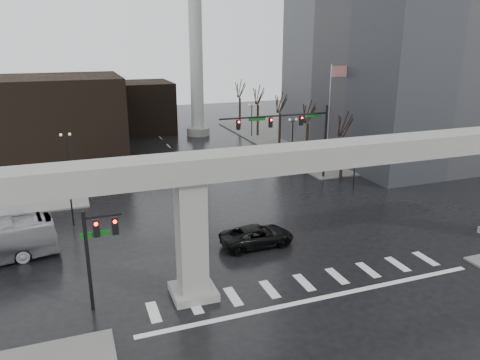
% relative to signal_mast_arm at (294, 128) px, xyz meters
% --- Properties ---
extents(ground, '(160.00, 160.00, 0.00)m').
position_rel_signal_mast_arm_xyz_m(ground, '(-8.99, -18.80, -5.83)').
color(ground, black).
rests_on(ground, ground).
extents(sidewalk_ne, '(28.00, 36.00, 0.15)m').
position_rel_signal_mast_arm_xyz_m(sidewalk_ne, '(17.01, 17.20, -5.75)').
color(sidewalk_ne, slate).
rests_on(sidewalk_ne, ground).
extents(elevated_guideway, '(48.00, 2.60, 8.70)m').
position_rel_signal_mast_arm_xyz_m(elevated_guideway, '(-7.73, -18.80, 1.05)').
color(elevated_guideway, gray).
rests_on(elevated_guideway, ground).
extents(building_far_left, '(16.00, 14.00, 10.00)m').
position_rel_signal_mast_arm_xyz_m(building_far_left, '(-22.99, 23.20, -0.83)').
color(building_far_left, black).
rests_on(building_far_left, ground).
extents(building_far_mid, '(10.00, 10.00, 8.00)m').
position_rel_signal_mast_arm_xyz_m(building_far_mid, '(-10.99, 33.20, -1.83)').
color(building_far_mid, black).
rests_on(building_far_mid, ground).
extents(smokestack, '(3.60, 3.60, 30.00)m').
position_rel_signal_mast_arm_xyz_m(smokestack, '(-2.99, 27.20, 7.52)').
color(smokestack, beige).
rests_on(smokestack, ground).
extents(signal_mast_arm, '(12.12, 0.43, 8.00)m').
position_rel_signal_mast_arm_xyz_m(signal_mast_arm, '(0.00, 0.00, 0.00)').
color(signal_mast_arm, black).
rests_on(signal_mast_arm, ground).
extents(signal_left_pole, '(2.30, 0.30, 6.00)m').
position_rel_signal_mast_arm_xyz_m(signal_left_pole, '(-21.24, -18.30, -1.76)').
color(signal_left_pole, black).
rests_on(signal_left_pole, ground).
extents(flagpole_assembly, '(2.06, 0.12, 12.00)m').
position_rel_signal_mast_arm_xyz_m(flagpole_assembly, '(6.30, 3.20, 1.70)').
color(flagpole_assembly, silver).
rests_on(flagpole_assembly, ground).
extents(lamp_right_0, '(1.22, 0.32, 5.11)m').
position_rel_signal_mast_arm_xyz_m(lamp_right_0, '(4.51, -4.80, -2.36)').
color(lamp_right_0, black).
rests_on(lamp_right_0, ground).
extents(lamp_right_1, '(1.22, 0.32, 5.11)m').
position_rel_signal_mast_arm_xyz_m(lamp_right_1, '(4.51, 9.20, -2.36)').
color(lamp_right_1, black).
rests_on(lamp_right_1, ground).
extents(lamp_right_2, '(1.22, 0.32, 5.11)m').
position_rel_signal_mast_arm_xyz_m(lamp_right_2, '(4.51, 23.20, -2.36)').
color(lamp_right_2, black).
rests_on(lamp_right_2, ground).
extents(lamp_left_0, '(1.22, 0.32, 5.11)m').
position_rel_signal_mast_arm_xyz_m(lamp_left_0, '(-22.49, -4.80, -2.36)').
color(lamp_left_0, black).
rests_on(lamp_left_0, ground).
extents(lamp_left_1, '(1.22, 0.32, 5.11)m').
position_rel_signal_mast_arm_xyz_m(lamp_left_1, '(-22.49, 9.20, -2.36)').
color(lamp_left_1, black).
rests_on(lamp_left_1, ground).
extents(lamp_left_2, '(1.22, 0.32, 5.11)m').
position_rel_signal_mast_arm_xyz_m(lamp_left_2, '(-22.49, 23.20, -2.36)').
color(lamp_left_2, black).
rests_on(lamp_left_2, ground).
extents(tree_right_0, '(1.09, 1.58, 7.50)m').
position_rel_signal_mast_arm_xyz_m(tree_right_0, '(5.54, -0.78, -3.04)').
color(tree_right_0, black).
rests_on(tree_right_0, ground).
extents(tree_right_1, '(1.09, 1.61, 7.67)m').
position_rel_signal_mast_arm_xyz_m(tree_right_1, '(5.54, 7.22, -2.98)').
color(tree_right_1, black).
rests_on(tree_right_1, ground).
extents(tree_right_2, '(1.10, 1.63, 7.85)m').
position_rel_signal_mast_arm_xyz_m(tree_right_2, '(5.54, 15.22, -2.91)').
color(tree_right_2, black).
rests_on(tree_right_2, ground).
extents(tree_right_3, '(1.11, 1.66, 8.02)m').
position_rel_signal_mast_arm_xyz_m(tree_right_3, '(5.54, 23.22, -2.85)').
color(tree_right_3, black).
rests_on(tree_right_3, ground).
extents(tree_right_4, '(1.12, 1.69, 8.19)m').
position_rel_signal_mast_arm_xyz_m(tree_right_4, '(5.54, 31.22, -2.79)').
color(tree_right_4, black).
rests_on(tree_right_4, ground).
extents(pickup_truck, '(5.62, 2.71, 1.54)m').
position_rel_signal_mast_arm_xyz_m(pickup_truck, '(-9.71, -13.64, -5.06)').
color(pickup_truck, black).
rests_on(pickup_truck, ground).
extents(far_car, '(2.05, 4.67, 1.57)m').
position_rel_signal_mast_arm_xyz_m(far_car, '(-12.98, 6.83, -5.04)').
color(far_car, black).
rests_on(far_car, ground).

